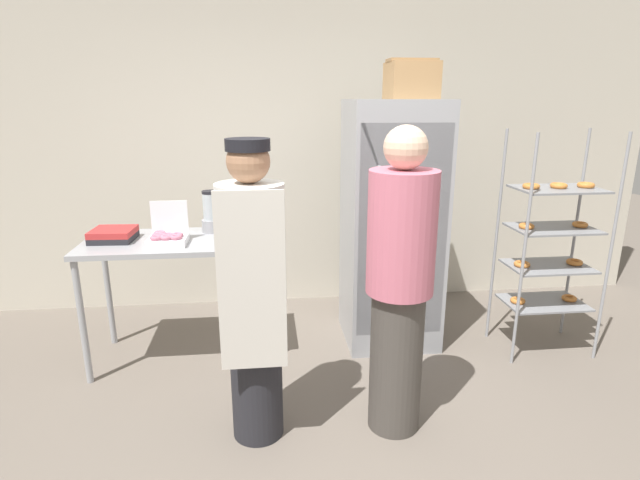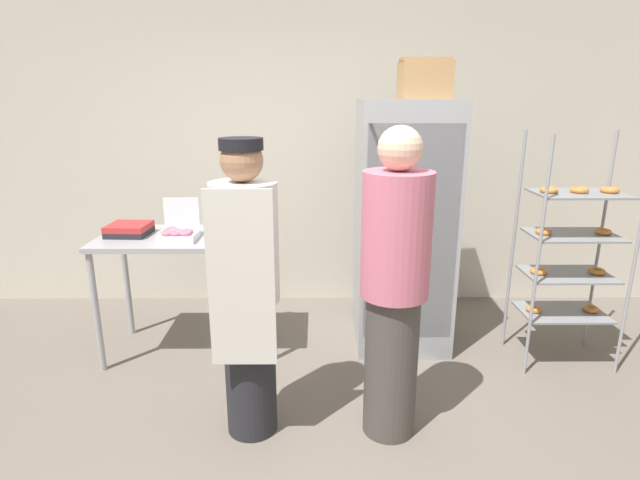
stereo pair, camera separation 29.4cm
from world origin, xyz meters
TOP-DOWN VIEW (x-y plane):
  - ground_plane at (0.00, 0.00)m, footprint 14.00×14.00m
  - back_wall at (0.00, 2.41)m, footprint 6.40×0.12m
  - refrigerator at (0.59, 1.49)m, footprint 0.68×0.69m
  - baking_rack at (1.70, 1.19)m, footprint 0.66×0.44m
  - prep_counter at (-1.03, 1.33)m, footprint 1.14×0.65m
  - donut_box at (-1.00, 1.22)m, footprint 0.25×0.23m
  - blender_pitcher at (-0.75, 1.51)m, footprint 0.13×0.13m
  - binder_stack at (-1.39, 1.35)m, footprint 0.29×0.27m
  - cardboard_storage_box at (0.68, 1.44)m, footprint 0.33×0.32m
  - person_baker at (-0.42, 0.39)m, footprint 0.35×0.37m
  - person_customer at (0.36, 0.38)m, footprint 0.36×0.36m

SIDE VIEW (x-z plane):
  - ground_plane at x=0.00m, z-range 0.00..0.00m
  - prep_counter at x=-1.03m, z-range 0.34..1.24m
  - baking_rack at x=1.70m, z-range 0.00..1.63m
  - person_baker at x=-0.42m, z-range 0.03..1.69m
  - person_customer at x=0.36m, z-range 0.02..1.74m
  - refrigerator at x=0.59m, z-range 0.00..1.84m
  - binder_stack at x=-1.39m, z-range 0.90..0.98m
  - donut_box at x=-1.00m, z-range 0.81..1.09m
  - blender_pitcher at x=-0.75m, z-range 0.88..1.19m
  - back_wall at x=0.00m, z-range 0.00..2.97m
  - cardboard_storage_box at x=0.68m, z-range 1.83..2.10m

